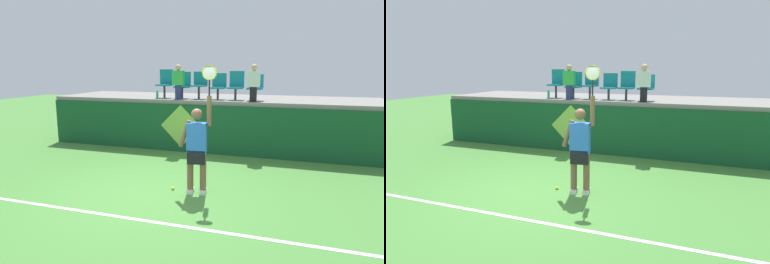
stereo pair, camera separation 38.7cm
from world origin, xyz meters
The scene contains 16 objects.
ground_plane centered at (0.00, 0.00, 0.00)m, with size 40.00×40.00×0.00m, color #478438.
court_back_wall centered at (0.00, 3.52, 0.72)m, with size 10.26×0.20×1.43m, color #144C28.
spectator_platform centered at (0.00, 4.83, 1.49)m, with size 10.26×2.72×0.12m, color gray.
court_baseline_stripe centered at (0.00, -1.11, 0.00)m, with size 9.23×0.08×0.01m, color white.
tennis_player centered at (0.77, 0.35, 0.96)m, with size 0.75×0.31×2.54m.
tennis_ball centered at (0.24, 0.37, 0.03)m, with size 0.07×0.07×0.07m, color #D1E533.
water_bottle centered at (-1.55, 3.71, 1.68)m, with size 0.08×0.08×0.25m, color #26B272.
stadium_chair_0 centered at (-1.45, 4.13, 2.04)m, with size 0.44×0.42×0.89m.
stadium_chair_1 centered at (-0.85, 4.13, 1.99)m, with size 0.44×0.42×0.82m.
stadium_chair_2 centered at (-0.31, 4.12, 2.02)m, with size 0.44×0.42×0.83m.
stadium_chair_3 centered at (0.29, 4.12, 1.97)m, with size 0.44×0.42×0.78m.
stadium_chair_4 centered at (0.82, 4.13, 2.00)m, with size 0.44×0.42×0.85m.
stadium_chair_5 centered at (1.39, 4.12, 1.97)m, with size 0.44×0.42×0.75m.
spectator_0 centered at (1.39, 3.72, 2.09)m, with size 0.34×0.20×1.04m.
spectator_1 centered at (-0.85, 3.71, 2.09)m, with size 0.34×0.20×1.04m.
wall_signage_mount centered at (-0.68, 3.41, 0.00)m, with size 1.27×0.01×1.42m.
Camera 1 is at (2.63, -5.75, 2.50)m, focal length 31.10 mm.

